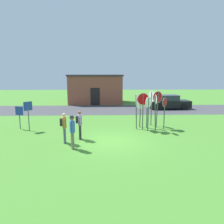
{
  "coord_description": "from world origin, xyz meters",
  "views": [
    {
      "loc": [
        -0.33,
        -12.17,
        3.83
      ],
      "look_at": [
        0.15,
        2.29,
        1.3
      ],
      "focal_mm": 35.66,
      "sensor_mm": 36.0,
      "label": 1
    }
  ],
  "objects_px": {
    "stop_sign_center_cluster": "(143,104)",
    "person_near_signs": "(80,123)",
    "person_with_sunhat": "(72,130)",
    "stop_sign_rear_left": "(157,103)",
    "stop_sign_leaning_left": "(136,105)",
    "stop_sign_leaning_right": "(140,107)",
    "stop_sign_low_front": "(147,107)",
    "info_panel_leftmost": "(19,114)",
    "stop_sign_far_back": "(152,102)",
    "stop_sign_rear_right": "(155,107)",
    "info_panel_middle": "(28,111)",
    "parked_car_on_street": "(169,102)",
    "stop_sign_nearest": "(148,108)",
    "stop_sign_tallest": "(165,108)",
    "person_on_left": "(64,126)"
  },
  "relations": [
    {
      "from": "stop_sign_far_back",
      "to": "stop_sign_rear_left",
      "type": "bearing_deg",
      "value": -70.51
    },
    {
      "from": "parked_car_on_street",
      "to": "stop_sign_leaning_left",
      "type": "bearing_deg",
      "value": -118.78
    },
    {
      "from": "stop_sign_nearest",
      "to": "stop_sign_center_cluster",
      "type": "xyz_separation_m",
      "value": [
        -0.3,
        0.34,
        0.18
      ]
    },
    {
      "from": "stop_sign_center_cluster",
      "to": "info_panel_leftmost",
      "type": "height_order",
      "value": "stop_sign_center_cluster"
    },
    {
      "from": "stop_sign_low_front",
      "to": "person_with_sunhat",
      "type": "distance_m",
      "value": 6.34
    },
    {
      "from": "parked_car_on_street",
      "to": "stop_sign_rear_left",
      "type": "xyz_separation_m",
      "value": [
        -3.3,
        -8.47,
        1.11
      ]
    },
    {
      "from": "stop_sign_leaning_left",
      "to": "stop_sign_far_back",
      "type": "distance_m",
      "value": 1.64
    },
    {
      "from": "stop_sign_leaning_left",
      "to": "stop_sign_tallest",
      "type": "distance_m",
      "value": 1.96
    },
    {
      "from": "stop_sign_rear_right",
      "to": "person_on_left",
      "type": "height_order",
      "value": "stop_sign_rear_right"
    },
    {
      "from": "stop_sign_rear_right",
      "to": "person_with_sunhat",
      "type": "height_order",
      "value": "stop_sign_rear_right"
    },
    {
      "from": "stop_sign_center_cluster",
      "to": "stop_sign_leaning_left",
      "type": "bearing_deg",
      "value": 160.13
    },
    {
      "from": "stop_sign_nearest",
      "to": "info_panel_middle",
      "type": "relative_size",
      "value": 1.16
    },
    {
      "from": "parked_car_on_street",
      "to": "stop_sign_leaning_right",
      "type": "height_order",
      "value": "stop_sign_leaning_right"
    },
    {
      "from": "stop_sign_tallest",
      "to": "info_panel_middle",
      "type": "relative_size",
      "value": 1.1
    },
    {
      "from": "stop_sign_far_back",
      "to": "stop_sign_rear_left",
      "type": "xyz_separation_m",
      "value": [
        0.26,
        -0.73,
        0.01
      ]
    },
    {
      "from": "parked_car_on_street",
      "to": "stop_sign_tallest",
      "type": "xyz_separation_m",
      "value": [
        -2.89,
        -8.84,
        0.75
      ]
    },
    {
      "from": "stop_sign_low_front",
      "to": "person_with_sunhat",
      "type": "relative_size",
      "value": 1.28
    },
    {
      "from": "stop_sign_center_cluster",
      "to": "person_near_signs",
      "type": "relative_size",
      "value": 1.49
    },
    {
      "from": "info_panel_middle",
      "to": "person_near_signs",
      "type": "bearing_deg",
      "value": -30.15
    },
    {
      "from": "stop_sign_center_cluster",
      "to": "person_with_sunhat",
      "type": "distance_m",
      "value": 5.8
    },
    {
      "from": "info_panel_leftmost",
      "to": "info_panel_middle",
      "type": "bearing_deg",
      "value": -31.8
    },
    {
      "from": "stop_sign_tallest",
      "to": "stop_sign_rear_left",
      "type": "relative_size",
      "value": 0.84
    },
    {
      "from": "stop_sign_far_back",
      "to": "stop_sign_rear_right",
      "type": "distance_m",
      "value": 1.7
    },
    {
      "from": "stop_sign_nearest",
      "to": "info_panel_middle",
      "type": "distance_m",
      "value": 8.02
    },
    {
      "from": "stop_sign_rear_left",
      "to": "info_panel_middle",
      "type": "height_order",
      "value": "stop_sign_rear_left"
    },
    {
      "from": "stop_sign_low_front",
      "to": "person_near_signs",
      "type": "bearing_deg",
      "value": -149.27
    },
    {
      "from": "stop_sign_far_back",
      "to": "stop_sign_rear_left",
      "type": "relative_size",
      "value": 0.99
    },
    {
      "from": "stop_sign_leaning_right",
      "to": "person_near_signs",
      "type": "distance_m",
      "value": 4.92
    },
    {
      "from": "stop_sign_leaning_right",
      "to": "stop_sign_rear_left",
      "type": "height_order",
      "value": "stop_sign_rear_left"
    },
    {
      "from": "person_with_sunhat",
      "to": "stop_sign_rear_left",
      "type": "bearing_deg",
      "value": 39.04
    },
    {
      "from": "stop_sign_low_front",
      "to": "info_panel_middle",
      "type": "distance_m",
      "value": 8.1
    },
    {
      "from": "stop_sign_tallest",
      "to": "stop_sign_far_back",
      "type": "distance_m",
      "value": 1.34
    },
    {
      "from": "stop_sign_low_front",
      "to": "stop_sign_leaning_right",
      "type": "height_order",
      "value": "stop_sign_low_front"
    },
    {
      "from": "stop_sign_leaning_right",
      "to": "info_panel_middle",
      "type": "xyz_separation_m",
      "value": [
        -7.63,
        -0.72,
        -0.11
      ]
    },
    {
      "from": "person_with_sunhat",
      "to": "info_panel_middle",
      "type": "xyz_separation_m",
      "value": [
        -3.45,
        3.78,
        0.38
      ]
    },
    {
      "from": "stop_sign_rear_right",
      "to": "stop_sign_center_cluster",
      "type": "relative_size",
      "value": 0.98
    },
    {
      "from": "stop_sign_rear_left",
      "to": "stop_sign_rear_right",
      "type": "bearing_deg",
      "value": -110.03
    },
    {
      "from": "info_panel_leftmost",
      "to": "info_panel_middle",
      "type": "height_order",
      "value": "info_panel_middle"
    },
    {
      "from": "parked_car_on_street",
      "to": "stop_sign_nearest",
      "type": "distance_m",
      "value": 10.17
    },
    {
      "from": "parked_car_on_street",
      "to": "stop_sign_low_front",
      "type": "distance_m",
      "value": 9.43
    },
    {
      "from": "stop_sign_leaning_left",
      "to": "stop_sign_leaning_right",
      "type": "bearing_deg",
      "value": 54.02
    },
    {
      "from": "stop_sign_rear_right",
      "to": "stop_sign_nearest",
      "type": "bearing_deg",
      "value": 161.58
    },
    {
      "from": "stop_sign_leaning_left",
      "to": "stop_sign_leaning_right",
      "type": "height_order",
      "value": "stop_sign_leaning_left"
    },
    {
      "from": "person_with_sunhat",
      "to": "person_near_signs",
      "type": "xyz_separation_m",
      "value": [
        0.19,
        1.67,
        -0.0
      ]
    },
    {
      "from": "stop_sign_nearest",
      "to": "stop_sign_rear_left",
      "type": "xyz_separation_m",
      "value": [
        0.79,
        0.81,
        0.24
      ]
    },
    {
      "from": "person_with_sunhat",
      "to": "info_panel_leftmost",
      "type": "bearing_deg",
      "value": 134.76
    },
    {
      "from": "stop_sign_rear_left",
      "to": "stop_sign_low_front",
      "type": "bearing_deg",
      "value": -177.91
    },
    {
      "from": "stop_sign_low_front",
      "to": "person_near_signs",
      "type": "height_order",
      "value": "stop_sign_low_front"
    },
    {
      "from": "stop_sign_low_front",
      "to": "stop_sign_rear_right",
      "type": "distance_m",
      "value": 1.01
    },
    {
      "from": "stop_sign_low_front",
      "to": "stop_sign_rear_right",
      "type": "relative_size",
      "value": 0.91
    }
  ]
}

